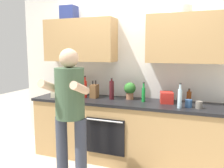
# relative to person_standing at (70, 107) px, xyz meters

# --- Properties ---
(ground_plane) EXTENTS (12.00, 12.00, 0.00)m
(ground_plane) POSITION_rel_person_standing_xyz_m (0.44, 0.83, -0.97)
(ground_plane) COLOR #B2A893
(back_wall_unit) EXTENTS (4.00, 0.38, 2.50)m
(back_wall_unit) POSITION_rel_person_standing_xyz_m (0.44, 1.10, 0.53)
(back_wall_unit) COLOR silver
(back_wall_unit) RESTS_ON ground
(counter) EXTENTS (2.84, 0.67, 0.90)m
(counter) POSITION_rel_person_standing_xyz_m (0.44, 0.83, -0.52)
(counter) COLOR tan
(counter) RESTS_ON ground
(person_standing) EXTENTS (0.49, 0.45, 1.64)m
(person_standing) POSITION_rel_person_standing_xyz_m (0.00, 0.00, 0.00)
(person_standing) COLOR #383D4C
(person_standing) RESTS_ON ground
(bottle_hotsauce) EXTENTS (0.06, 0.06, 0.34)m
(bottle_hotsauce) POSITION_rel_person_standing_xyz_m (-0.24, 0.84, 0.08)
(bottle_hotsauce) COLOR red
(bottle_hotsauce) RESTS_ON counter
(bottle_syrup) EXTENTS (0.08, 0.08, 0.21)m
(bottle_syrup) POSITION_rel_person_standing_xyz_m (-0.81, 0.98, 0.02)
(bottle_syrup) COLOR #8C4C14
(bottle_syrup) RESTS_ON counter
(bottle_vinegar) EXTENTS (0.06, 0.06, 0.20)m
(bottle_vinegar) POSITION_rel_person_standing_xyz_m (1.28, 1.04, 0.01)
(bottle_vinegar) COLOR brown
(bottle_vinegar) RESTS_ON counter
(bottle_juice) EXTENTS (0.07, 0.07, 0.33)m
(bottle_juice) POSITION_rel_person_standing_xyz_m (-0.44, 1.03, 0.08)
(bottle_juice) COLOR orange
(bottle_juice) RESTS_ON counter
(bottle_oil) EXTENTS (0.05, 0.05, 0.32)m
(bottle_oil) POSITION_rel_person_standing_xyz_m (-0.35, 0.98, 0.08)
(bottle_oil) COLOR olive
(bottle_oil) RESTS_ON counter
(bottle_wine) EXTENTS (0.07, 0.07, 0.32)m
(bottle_wine) POSITION_rel_person_standing_xyz_m (0.19, 0.87, 0.07)
(bottle_wine) COLOR #471419
(bottle_wine) RESTS_ON counter
(bottle_soda) EXTENTS (0.05, 0.05, 0.28)m
(bottle_soda) POSITION_rel_person_standing_xyz_m (0.68, 0.86, 0.05)
(bottle_soda) COLOR #198C33
(bottle_soda) RESTS_ON counter
(bottle_water) EXTENTS (0.05, 0.05, 0.32)m
(bottle_water) POSITION_rel_person_standing_xyz_m (1.18, 0.66, 0.07)
(bottle_water) COLOR silver
(bottle_water) RESTS_ON counter
(cup_tea) EXTENTS (0.09, 0.09, 0.10)m
(cup_tea) POSITION_rel_person_standing_xyz_m (1.29, 0.74, -0.02)
(cup_tea) COLOR #33598C
(cup_tea) RESTS_ON counter
(cup_stoneware) EXTENTS (0.08, 0.08, 0.09)m
(cup_stoneware) POSITION_rel_person_standing_xyz_m (1.41, 0.71, -0.02)
(cup_stoneware) COLOR slate
(cup_stoneware) RESTS_ON counter
(knife_block) EXTENTS (0.10, 0.14, 0.26)m
(knife_block) POSITION_rel_person_standing_xyz_m (-0.09, 0.88, 0.04)
(knife_block) COLOR brown
(knife_block) RESTS_ON counter
(potted_herb) EXTENTS (0.17, 0.17, 0.25)m
(potted_herb) POSITION_rel_person_standing_xyz_m (0.45, 0.96, 0.08)
(potted_herb) COLOR #9E6647
(potted_herb) RESTS_ON counter
(grocery_bag_crisps) EXTENTS (0.21, 0.24, 0.15)m
(grocery_bag_crisps) POSITION_rel_person_standing_xyz_m (0.99, 0.91, 0.01)
(grocery_bag_crisps) COLOR red
(grocery_bag_crisps) RESTS_ON counter
(grocery_bag_rice) EXTENTS (0.28, 0.25, 0.15)m
(grocery_bag_rice) POSITION_rel_person_standing_xyz_m (-0.61, 0.76, 0.01)
(grocery_bag_rice) COLOR beige
(grocery_bag_rice) RESTS_ON counter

